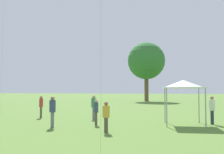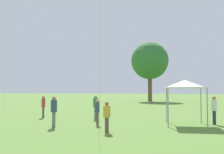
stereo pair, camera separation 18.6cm
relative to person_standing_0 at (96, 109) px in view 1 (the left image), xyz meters
name	(u,v)px [view 1 (the left image)]	position (x,y,z in m)	size (l,w,h in m)	color
person_standing_0	(96,109)	(0.00, 0.00, 0.00)	(0.39, 0.39, 1.61)	brown
person_standing_1	(94,105)	(-1.13, 3.05, 0.11)	(0.40, 0.40, 1.82)	slate
person_standing_2	(52,109)	(-2.17, -1.66, 0.12)	(0.47, 0.47, 1.83)	slate
person_standing_3	(106,114)	(1.35, -2.64, -0.04)	(0.53, 0.53, 1.59)	brown
person_standing_4	(41,104)	(-5.47, 3.01, 0.08)	(0.42, 0.42, 1.74)	brown
person_standing_6	(212,107)	(7.13, 2.03, 0.10)	(0.53, 0.53, 1.81)	#282D42
canopy_tent	(183,85)	(5.36, 1.33, 1.56)	(2.67, 2.67, 2.82)	white
distant_tree_1	(146,61)	(-0.62, 35.12, 6.85)	(7.23, 7.23, 11.50)	brown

